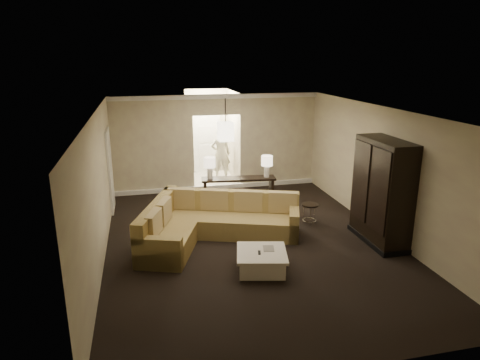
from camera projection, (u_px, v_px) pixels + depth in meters
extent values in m
plane|color=black|center=(251.00, 243.00, 9.15)|extent=(8.00, 8.00, 0.00)
cube|color=beige|center=(217.00, 143.00, 12.49)|extent=(6.00, 0.04, 2.80)
cube|color=beige|center=(337.00, 274.00, 5.02)|extent=(6.00, 0.04, 2.80)
cube|color=beige|center=(99.00, 190.00, 8.10)|extent=(0.04, 8.00, 2.80)
cube|color=beige|center=(383.00, 171.00, 9.41)|extent=(0.04, 8.00, 2.80)
cube|color=white|center=(252.00, 112.00, 8.36)|extent=(6.00, 8.00, 0.02)
cube|color=white|center=(217.00, 97.00, 12.07)|extent=(6.00, 0.10, 0.12)
cube|color=white|center=(218.00, 187.00, 12.82)|extent=(6.00, 0.10, 0.12)
cube|color=white|center=(110.00, 171.00, 10.82)|extent=(0.05, 0.90, 2.10)
cube|color=silver|center=(212.00, 179.00, 13.82)|extent=(1.40, 2.00, 0.01)
cube|color=beige|center=(189.00, 137.00, 13.28)|extent=(0.04, 2.00, 2.80)
cube|color=beige|center=(233.00, 136.00, 13.58)|extent=(0.04, 2.00, 2.80)
cube|color=beige|center=(207.00, 131.00, 14.36)|extent=(1.40, 0.04, 2.80)
cube|color=white|center=(207.00, 142.00, 14.43)|extent=(0.90, 0.05, 2.10)
cube|color=brown|center=(229.00, 224.00, 9.57)|extent=(3.23, 1.91, 0.43)
cube|color=brown|center=(167.00, 245.00, 8.56)|extent=(1.36, 1.67, 0.43)
cube|color=brown|center=(231.00, 200.00, 9.77)|extent=(3.00, 1.27, 0.47)
cube|color=brown|center=(157.00, 213.00, 8.96)|extent=(1.06, 2.42, 0.47)
cube|color=brown|center=(294.00, 223.00, 9.39)|extent=(0.50, 0.94, 0.64)
cube|color=brown|center=(158.00, 254.00, 7.94)|extent=(0.94, 0.50, 0.64)
cube|color=tan|center=(182.00, 198.00, 9.84)|extent=(0.66, 0.37, 0.47)
cube|color=tan|center=(215.00, 200.00, 9.75)|extent=(0.66, 0.37, 0.47)
cube|color=tan|center=(248.00, 201.00, 9.67)|extent=(0.66, 0.37, 0.47)
cube|color=tan|center=(283.00, 202.00, 9.59)|extent=(0.66, 0.37, 0.47)
cube|color=tan|center=(164.00, 211.00, 9.04)|extent=(0.36, 0.64, 0.47)
cube|color=tan|center=(154.00, 224.00, 8.35)|extent=(0.36, 0.64, 0.47)
cube|color=white|center=(262.00, 262.00, 7.96)|extent=(0.99, 0.99, 0.31)
cube|color=white|center=(262.00, 253.00, 7.91)|extent=(1.10, 1.10, 0.05)
cube|color=black|center=(259.00, 252.00, 7.86)|extent=(0.08, 0.15, 0.02)
cube|color=beige|center=(269.00, 248.00, 8.03)|extent=(0.26, 0.31, 0.01)
cube|color=black|center=(239.00, 179.00, 11.27)|extent=(1.99, 0.67, 0.05)
cube|color=black|center=(205.00, 193.00, 11.28)|extent=(0.12, 0.40, 0.71)
cube|color=black|center=(271.00, 191.00, 11.47)|extent=(0.12, 0.40, 0.71)
cube|color=black|center=(239.00, 201.00, 11.45)|extent=(1.89, 0.61, 0.04)
cube|color=black|center=(382.00, 192.00, 8.93)|extent=(0.61, 1.48, 2.23)
cube|color=black|center=(379.00, 191.00, 8.47)|extent=(0.03, 0.66, 1.70)
cube|color=black|center=(361.00, 181.00, 9.17)|extent=(0.03, 0.66, 1.70)
cube|color=black|center=(378.00, 238.00, 9.23)|extent=(0.66, 1.55, 0.11)
cylinder|color=black|center=(310.00, 205.00, 10.06)|extent=(0.40, 0.40, 0.04)
torus|color=silver|center=(309.00, 220.00, 10.16)|extent=(0.33, 0.33, 0.02)
cylinder|color=silver|center=(315.00, 213.00, 10.20)|extent=(0.02, 0.02, 0.47)
cylinder|color=silver|center=(304.00, 213.00, 10.20)|extent=(0.02, 0.02, 0.47)
cylinder|color=silver|center=(311.00, 217.00, 9.98)|extent=(0.02, 0.02, 0.47)
cylinder|color=silver|center=(210.00, 173.00, 11.14)|extent=(0.14, 0.14, 0.31)
cylinder|color=#FFE5BF|center=(210.00, 162.00, 11.06)|extent=(0.30, 0.30, 0.27)
cylinder|color=silver|center=(267.00, 171.00, 11.30)|extent=(0.14, 0.14, 0.31)
cylinder|color=#FFE5BF|center=(267.00, 161.00, 11.22)|extent=(0.30, 0.30, 0.27)
cylinder|color=black|center=(225.00, 110.00, 10.97)|extent=(0.02, 0.02, 0.60)
cube|color=beige|center=(226.00, 131.00, 11.12)|extent=(0.38, 0.38, 0.48)
imported|color=beige|center=(221.00, 151.00, 13.54)|extent=(0.69, 0.48, 1.87)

